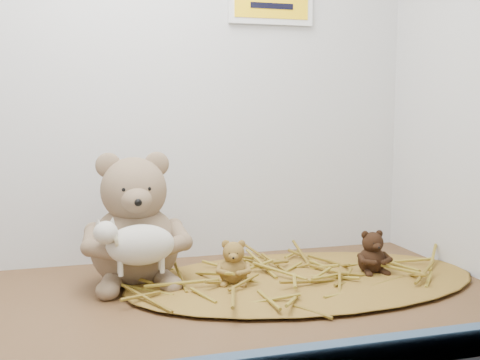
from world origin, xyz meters
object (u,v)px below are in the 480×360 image
object	(u,v)px
mini_teddy_brown	(372,250)
toy_lamb	(141,245)
main_teddy	(134,218)
mini_teddy_tan	(234,260)

from	to	relation	value
mini_teddy_brown	toy_lamb	bearing A→B (deg)	-178.53
main_teddy	mini_teddy_brown	distance (cm)	43.72
main_teddy	mini_teddy_tan	xyz separation A→B (cm)	(15.95, -8.26, -6.68)
main_teddy	mini_teddy_brown	bearing A→B (deg)	-10.78
main_teddy	mini_teddy_tan	world-z (taller)	main_teddy
toy_lamb	mini_teddy_brown	xyz separation A→B (cm)	(42.26, -0.65, -3.65)
mini_teddy_tan	mini_teddy_brown	xyz separation A→B (cm)	(26.31, -0.82, 0.14)
toy_lamb	mini_teddy_tan	bearing A→B (deg)	0.60
mini_teddy_tan	mini_teddy_brown	world-z (taller)	mini_teddy_brown
main_teddy	mini_teddy_tan	size ratio (longest dim) A/B	3.07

